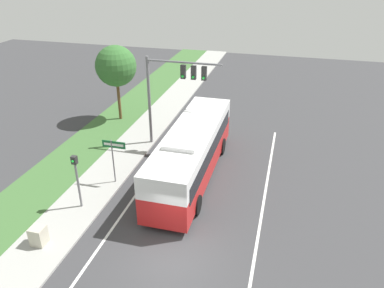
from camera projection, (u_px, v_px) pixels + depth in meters
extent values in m
plane|color=#38383A|center=(172.00, 260.00, 17.02)|extent=(80.00, 80.00, 0.00)
cube|color=#9E9E99|center=(53.00, 235.00, 18.42)|extent=(2.80, 80.00, 0.12)
cube|color=silver|center=(101.00, 245.00, 17.85)|extent=(0.14, 30.00, 0.01)
cube|color=silver|center=(252.00, 275.00, 16.18)|extent=(0.14, 30.00, 0.01)
cube|color=red|center=(192.00, 160.00, 22.84)|extent=(2.57, 11.32, 1.54)
cube|color=white|center=(192.00, 140.00, 22.21)|extent=(2.57, 11.32, 1.26)
cube|color=black|center=(192.00, 146.00, 22.40)|extent=(2.61, 10.41, 0.95)
cube|color=white|center=(188.00, 134.00, 21.13)|extent=(1.80, 3.96, 0.24)
cylinder|color=black|center=(188.00, 142.00, 26.42)|extent=(0.28, 1.09, 1.09)
cylinder|color=black|center=(222.00, 146.00, 25.85)|extent=(0.28, 1.09, 1.09)
cylinder|color=black|center=(153.00, 198.00, 20.39)|extent=(0.28, 1.09, 1.09)
cylinder|color=black|center=(197.00, 205.00, 19.81)|extent=(0.28, 1.09, 1.09)
cylinder|color=slate|center=(149.00, 102.00, 26.00)|extent=(0.20, 0.20, 6.42)
cylinder|color=slate|center=(184.00, 62.00, 24.07)|extent=(5.09, 0.14, 0.14)
cube|color=#2D2D2D|center=(183.00, 72.00, 24.37)|extent=(0.32, 0.28, 0.90)
sphere|color=#1ED838|center=(182.00, 76.00, 24.32)|extent=(0.18, 0.18, 0.18)
cube|color=#2D2D2D|center=(194.00, 73.00, 24.20)|extent=(0.32, 0.28, 0.90)
sphere|color=#1ED838|center=(193.00, 77.00, 24.16)|extent=(0.18, 0.18, 0.18)
cube|color=#2D2D2D|center=(204.00, 73.00, 24.04)|extent=(0.32, 0.28, 0.90)
sphere|color=#1ED838|center=(203.00, 78.00, 24.00)|extent=(0.18, 0.18, 0.18)
cylinder|color=slate|center=(78.00, 183.00, 19.76)|extent=(0.12, 0.12, 3.23)
cube|color=#2D2D2D|center=(74.00, 160.00, 19.12)|extent=(0.28, 0.24, 0.44)
sphere|color=#1ED838|center=(73.00, 161.00, 18.99)|extent=(0.14, 0.14, 0.14)
cylinder|color=slate|center=(113.00, 162.00, 22.02)|extent=(0.08, 0.08, 2.91)
cube|color=#145B2D|center=(114.00, 145.00, 21.45)|extent=(1.43, 0.03, 0.43)
cube|color=white|center=(114.00, 145.00, 21.43)|extent=(1.22, 0.01, 0.15)
cube|color=#B7B29E|center=(38.00, 236.00, 17.60)|extent=(0.67, 0.64, 0.93)
cylinder|color=brown|center=(119.00, 99.00, 30.52)|extent=(0.24, 0.24, 3.50)
sphere|color=#33662D|center=(116.00, 66.00, 29.28)|extent=(3.22, 3.22, 3.22)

